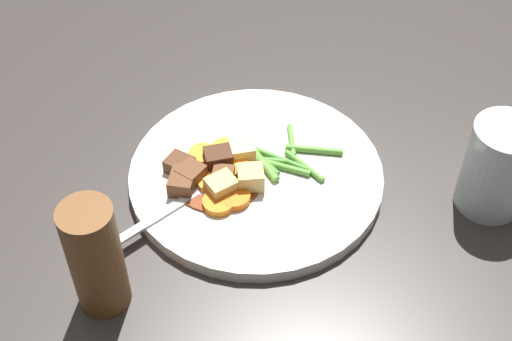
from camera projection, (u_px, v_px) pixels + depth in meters
The scene contains 29 objects.
ground_plane at pixel (256, 180), 0.82m from camera, with size 3.00×3.00×0.00m, color #383330.
dinner_plate at pixel (256, 175), 0.82m from camera, with size 0.29×0.29×0.02m, color white.
stew_sauce at pixel (218, 179), 0.80m from camera, with size 0.10×0.10×0.00m, color brown.
carrot_slice_0 at pixel (219, 203), 0.77m from camera, with size 0.03×0.03×0.01m, color orange.
carrot_slice_1 at pixel (225, 150), 0.83m from camera, with size 0.03×0.03×0.01m, color orange.
carrot_slice_2 at pixel (234, 197), 0.78m from camera, with size 0.04×0.04×0.01m, color orange.
carrot_slice_3 at pixel (192, 164), 0.81m from camera, with size 0.02×0.02×0.01m, color orange.
carrot_slice_4 at pixel (211, 184), 0.79m from camera, with size 0.03×0.03×0.01m, color orange.
carrot_slice_5 at pixel (237, 169), 0.81m from camera, with size 0.03×0.03×0.01m, color orange.
carrot_slice_6 at pixel (203, 156), 0.82m from camera, with size 0.03×0.03×0.01m, color orange.
potato_chunk_0 at pixel (221, 186), 0.78m from camera, with size 0.03×0.03×0.02m, color #DBBC6B.
potato_chunk_1 at pixel (251, 178), 0.79m from camera, with size 0.03×0.03×0.02m, color #DBBC6B.
potato_chunk_2 at pixel (242, 151), 0.82m from camera, with size 0.03×0.03×0.02m, color #EAD68C.
meat_chunk_0 at pixel (218, 159), 0.81m from camera, with size 0.03×0.03×0.02m, color #4C2B19.
meat_chunk_1 at pixel (223, 176), 0.79m from camera, with size 0.02×0.02×0.02m, color brown.
meat_chunk_2 at pixel (191, 174), 0.79m from camera, with size 0.03×0.03×0.02m, color brown.
meat_chunk_3 at pixel (182, 182), 0.79m from camera, with size 0.03×0.03×0.02m, color brown.
meat_chunk_4 at pixel (179, 165), 0.81m from camera, with size 0.03×0.03×0.02m, color #56331E.
green_bean_0 at pixel (260, 159), 0.82m from camera, with size 0.01×0.01×0.08m, color #66AD42.
green_bean_1 at pixel (292, 140), 0.84m from camera, with size 0.01×0.01×0.05m, color #66AD42.
green_bean_2 at pixel (314, 150), 0.83m from camera, with size 0.01×0.01×0.07m, color #599E38.
green_bean_3 at pixel (283, 164), 0.82m from camera, with size 0.01×0.01×0.06m, color #599E38.
green_bean_4 at pixel (262, 159), 0.82m from camera, with size 0.01×0.01×0.06m, color #4C8E33.
green_bean_5 at pixel (259, 159), 0.82m from camera, with size 0.01×0.01×0.07m, color #4C8E33.
green_bean_6 at pixel (305, 167), 0.81m from camera, with size 0.01×0.01×0.06m, color #599E38.
green_bean_7 at pixel (277, 158), 0.82m from camera, with size 0.01×0.01×0.08m, color #4C8E33.
fork at pixel (182, 202), 0.78m from camera, with size 0.15×0.12×0.00m.
water_glass at pixel (498, 167), 0.76m from camera, with size 0.07×0.07×0.11m, color silver.
pepper_mill at pixel (96, 258), 0.67m from camera, with size 0.05×0.05×0.13m, color brown.
Camera 1 is at (0.04, 0.56, 0.60)m, focal length 50.83 mm.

